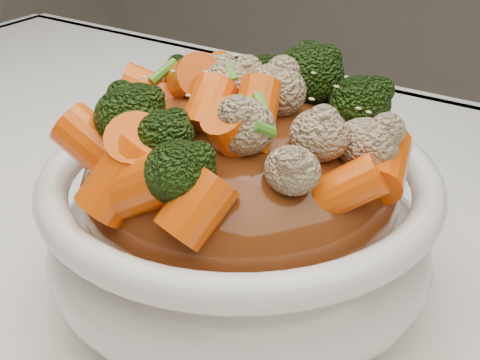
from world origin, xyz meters
The scene contains 8 objects.
tablecloth centered at (0.00, 0.00, 0.73)m, with size 1.20×0.80×0.04m, color white.
bowl centered at (0.02, 0.01, 0.79)m, with size 0.23×0.23×0.09m, color white, non-canonical shape.
sauce_base centered at (0.02, 0.01, 0.83)m, with size 0.18×0.18×0.10m, color #632C10.
carrots centered at (0.02, 0.01, 0.89)m, with size 0.18×0.18×0.05m, color #F45807, non-canonical shape.
broccoli centered at (0.02, 0.01, 0.89)m, with size 0.18×0.18×0.05m, color black, non-canonical shape.
cauliflower centered at (0.02, 0.01, 0.89)m, with size 0.18×0.18×0.04m, color tan, non-canonical shape.
scallions centered at (0.02, 0.01, 0.89)m, with size 0.14×0.14×0.02m, color #449021, non-canonical shape.
sesame_seeds centered at (0.02, 0.01, 0.89)m, with size 0.16×0.16×0.01m, color beige, non-canonical shape.
Camera 1 is at (0.20, -0.27, 1.01)m, focal length 50.00 mm.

